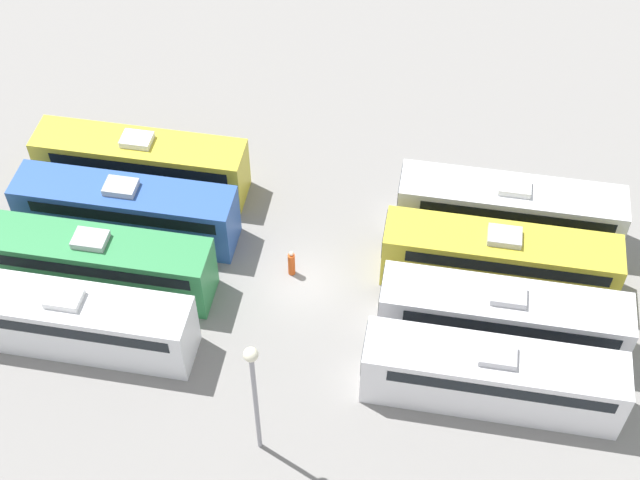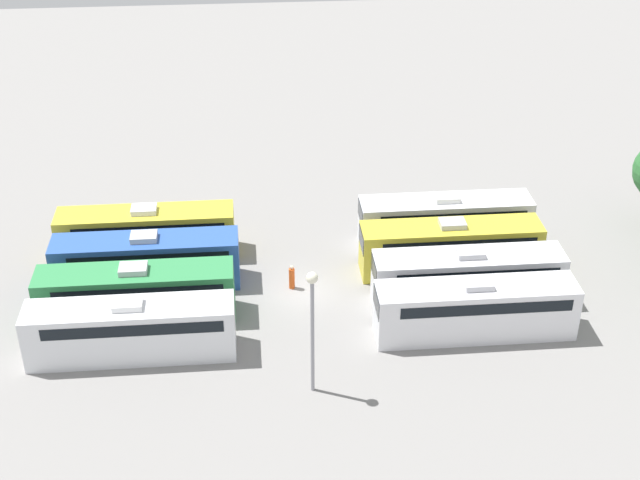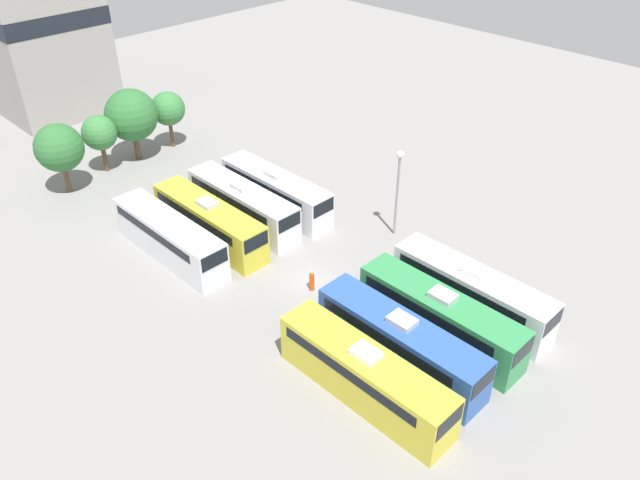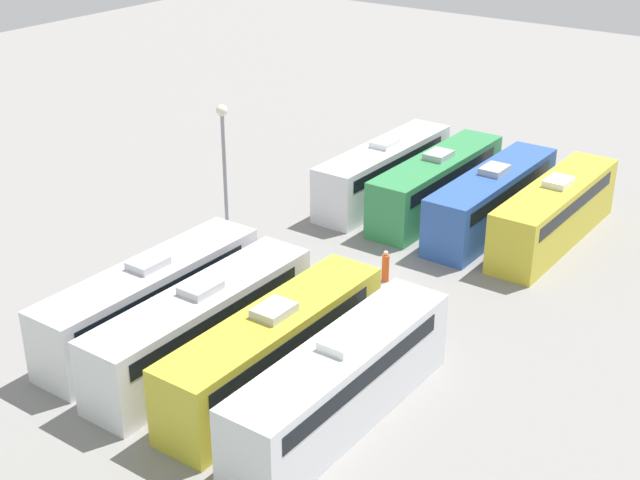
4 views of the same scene
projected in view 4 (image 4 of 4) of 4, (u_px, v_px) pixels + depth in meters
ground_plane at (370, 283)px, 43.26m from camera, size 128.19×128.19×0.00m
bus_0 at (555, 211)px, 46.90m from camera, size 2.55×11.38×3.56m
bus_1 at (492, 198)px, 48.55m from camera, size 2.55×11.38×3.56m
bus_2 at (437, 182)px, 50.69m from camera, size 2.55×11.38×3.56m
bus_3 at (384, 170)px, 52.56m from camera, size 2.55×11.38×3.56m
bus_4 at (341, 381)px, 32.51m from camera, size 2.55×11.38×3.56m
bus_5 at (274, 347)px, 34.60m from camera, size 2.55×11.38×3.56m
bus_6 at (202, 323)px, 36.26m from camera, size 2.55×11.38×3.56m
bus_7 at (151, 297)px, 38.27m from camera, size 2.55×11.38×3.56m
worker_person at (385, 267)px, 43.15m from camera, size 0.36×0.36×1.63m
light_pole at (224, 148)px, 46.17m from camera, size 0.60×0.60×7.32m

